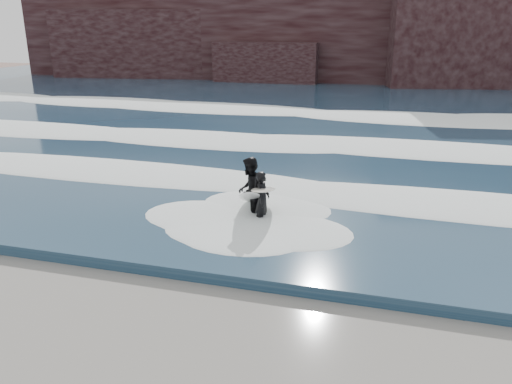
% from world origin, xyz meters
% --- Properties ---
extents(ground, '(120.00, 120.00, 0.00)m').
position_xyz_m(ground, '(0.00, 0.00, 0.00)').
color(ground, '#875F51').
rests_on(ground, ground).
extents(sea, '(90.00, 52.00, 0.30)m').
position_xyz_m(sea, '(0.00, 29.00, 0.15)').
color(sea, '#1E394F').
rests_on(sea, ground).
extents(headland, '(70.00, 9.00, 10.00)m').
position_xyz_m(headland, '(0.00, 46.00, 5.00)').
color(headland, black).
rests_on(headland, ground).
extents(foam_near, '(60.00, 3.20, 0.20)m').
position_xyz_m(foam_near, '(0.00, 9.00, 0.40)').
color(foam_near, white).
rests_on(foam_near, sea).
extents(foam_mid, '(60.00, 4.00, 0.24)m').
position_xyz_m(foam_mid, '(0.00, 16.00, 0.42)').
color(foam_mid, white).
rests_on(foam_mid, sea).
extents(foam_far, '(60.00, 4.80, 0.30)m').
position_xyz_m(foam_far, '(0.00, 25.00, 0.45)').
color(foam_far, white).
rests_on(foam_far, sea).
extents(surfer_left, '(1.23, 2.27, 1.65)m').
position_xyz_m(surfer_left, '(0.75, 6.64, 0.84)').
color(surfer_left, black).
rests_on(surfer_left, ground).
extents(surfer_right, '(1.21, 2.28, 1.97)m').
position_xyz_m(surfer_right, '(0.47, 6.86, 0.99)').
color(surfer_right, black).
rests_on(surfer_right, ground).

